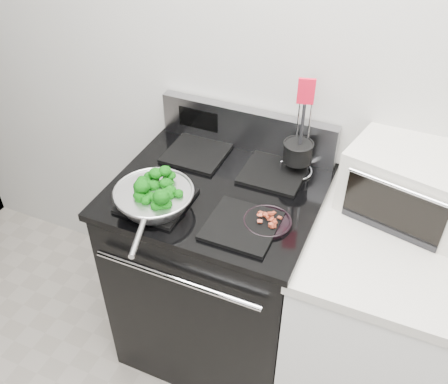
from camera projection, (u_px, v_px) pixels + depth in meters
The scene contains 8 objects.
back_wall at pixel (330, 68), 1.81m from camera, with size 4.00×0.02×2.70m, color beige.
gas_range at pixel (219, 269), 2.21m from camera, with size 0.79×0.69×1.13m.
counter at pixel (373, 325), 2.01m from camera, with size 0.62×0.68×0.92m.
skillet at pixel (154, 197), 1.79m from camera, with size 0.29×0.45×0.06m.
broccoli_pile at pixel (154, 193), 1.78m from camera, with size 0.23×0.23×0.08m, color black, non-canonical shape.
bacon_plate at pixel (267, 219), 1.74m from camera, with size 0.17×0.17×0.04m.
utensil_holder at pixel (297, 157), 1.94m from camera, with size 0.13×0.13×0.41m.
toaster_oven at pixel (411, 182), 1.78m from camera, with size 0.49×0.41×0.25m.
Camera 1 is at (0.32, 0.05, 2.14)m, focal length 40.00 mm.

